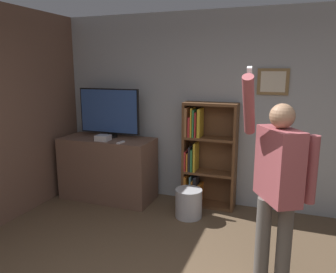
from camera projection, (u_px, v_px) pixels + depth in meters
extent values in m
cube|color=#9EA3A8|center=(231.00, 111.00, 4.52)|extent=(7.05, 0.06, 2.70)
cube|color=olive|center=(273.00, 82.00, 4.22)|extent=(0.39, 0.02, 0.34)
cube|color=beige|center=(273.00, 82.00, 4.20)|extent=(0.31, 0.01, 0.26)
cube|color=brown|center=(4.00, 116.00, 4.04)|extent=(0.06, 4.46, 2.70)
cube|color=brown|center=(108.00, 168.00, 4.89)|extent=(1.38, 0.60, 0.92)
cylinder|color=black|center=(110.00, 136.00, 4.88)|extent=(0.22, 0.22, 0.03)
cylinder|color=black|center=(110.00, 133.00, 4.88)|extent=(0.06, 0.06, 0.05)
cube|color=black|center=(109.00, 111.00, 4.81)|extent=(0.95, 0.04, 0.66)
cube|color=#2D4C8C|center=(108.00, 111.00, 4.79)|extent=(0.91, 0.01, 0.62)
cube|color=silver|center=(103.00, 138.00, 4.64)|extent=(0.19, 0.17, 0.08)
cube|color=white|center=(121.00, 142.00, 4.49)|extent=(0.06, 0.14, 0.02)
cube|color=brown|center=(185.00, 153.00, 4.67)|extent=(0.04, 0.28, 1.48)
cube|color=brown|center=(235.00, 158.00, 4.44)|extent=(0.04, 0.28, 1.48)
cube|color=brown|center=(212.00, 153.00, 4.68)|extent=(0.74, 0.01, 1.48)
cube|color=brown|center=(208.00, 204.00, 4.70)|extent=(0.67, 0.28, 0.04)
cube|color=brown|center=(209.00, 172.00, 4.60)|extent=(0.67, 0.28, 0.04)
cube|color=brown|center=(210.00, 138.00, 4.50)|extent=(0.67, 0.28, 0.04)
cube|color=brown|center=(211.00, 104.00, 4.41)|extent=(0.67, 0.28, 0.04)
cube|color=orange|center=(187.00, 189.00, 4.74)|extent=(0.03, 0.23, 0.40)
cube|color=gold|center=(189.00, 194.00, 4.73)|extent=(0.03, 0.21, 0.27)
cube|color=#5B8E99|center=(192.00, 189.00, 4.72)|extent=(0.02, 0.24, 0.41)
cube|color=orange|center=(194.00, 191.00, 4.73)|extent=(0.02, 0.26, 0.35)
cube|color=#232328|center=(196.00, 190.00, 4.69)|extent=(0.04, 0.21, 0.41)
cube|color=orange|center=(200.00, 194.00, 4.71)|extent=(0.04, 0.26, 0.29)
cube|color=red|center=(187.00, 160.00, 4.65)|extent=(0.02, 0.21, 0.28)
cube|color=orange|center=(189.00, 161.00, 4.66)|extent=(0.02, 0.26, 0.25)
cube|color=#232328|center=(191.00, 158.00, 4.64)|extent=(0.03, 0.25, 0.35)
cube|color=#338447|center=(193.00, 160.00, 4.61)|extent=(0.02, 0.20, 0.31)
cube|color=gold|center=(196.00, 157.00, 4.60)|extent=(0.03, 0.24, 0.40)
cube|color=#99663D|center=(188.00, 122.00, 4.54)|extent=(0.03, 0.24, 0.40)
cube|color=red|center=(191.00, 126.00, 4.53)|extent=(0.03, 0.22, 0.27)
cube|color=gold|center=(193.00, 122.00, 4.50)|extent=(0.02, 0.20, 0.40)
cube|color=#338447|center=(195.00, 123.00, 4.51)|extent=(0.02, 0.24, 0.38)
cube|color=red|center=(197.00, 124.00, 4.49)|extent=(0.02, 0.20, 0.34)
cube|color=gold|center=(200.00, 123.00, 4.49)|extent=(0.04, 0.24, 0.39)
cylinder|color=#56514C|center=(263.00, 242.00, 2.92)|extent=(0.13, 0.13, 0.83)
cylinder|color=#56514C|center=(284.00, 245.00, 2.86)|extent=(0.13, 0.13, 0.83)
cube|color=#99474C|center=(279.00, 165.00, 2.74)|extent=(0.42, 0.51, 0.62)
sphere|color=#9E7556|center=(282.00, 116.00, 2.65)|extent=(0.21, 0.21, 0.21)
cylinder|color=#99474C|center=(312.00, 170.00, 2.65)|extent=(0.09, 0.09, 0.57)
cylinder|color=#99474C|center=(249.00, 106.00, 2.62)|extent=(0.09, 0.40, 0.52)
cube|color=white|center=(250.00, 76.00, 2.52)|extent=(0.04, 0.09, 0.14)
cylinder|color=#B7B7BC|center=(189.00, 203.00, 4.31)|extent=(0.35, 0.35, 0.38)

